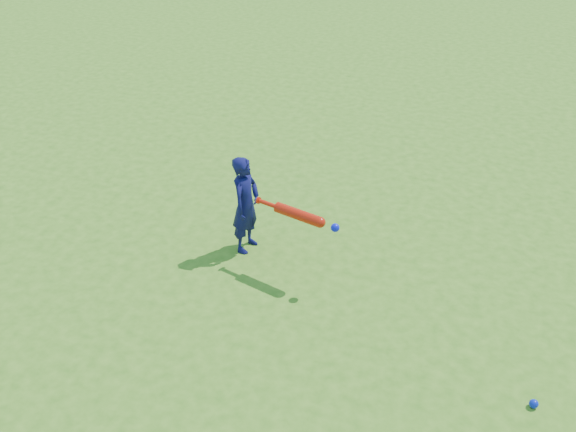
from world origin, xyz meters
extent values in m
plane|color=#3E741B|center=(0.00, 0.00, 0.00)|extent=(80.00, 80.00, 0.00)
imported|color=#0F0F48|center=(-0.08, 0.36, 0.51)|extent=(0.29, 0.40, 1.01)
sphere|color=#0B1FC4|center=(2.70, -0.88, 0.03)|extent=(0.07, 0.07, 0.07)
cylinder|color=red|center=(0.10, 0.26, 0.65)|extent=(0.03, 0.07, 0.07)
cylinder|color=red|center=(0.21, 0.23, 0.65)|extent=(0.23, 0.10, 0.04)
cylinder|color=red|center=(0.53, 0.14, 0.65)|extent=(0.48, 0.22, 0.10)
sphere|color=red|center=(0.76, 0.07, 0.65)|extent=(0.10, 0.10, 0.10)
sphere|color=#0D14E6|center=(0.91, 0.03, 0.65)|extent=(0.08, 0.08, 0.08)
camera|label=1|loc=(2.06, -4.58, 3.69)|focal=40.00mm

